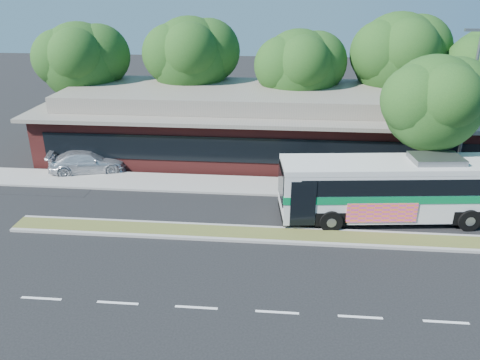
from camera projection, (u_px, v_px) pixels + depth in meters
The scene contains 13 objects.
ground at pixel (279, 243), 21.70m from camera, with size 120.00×120.00×0.00m, color black.
median_strip at pixel (279, 235), 22.22m from camera, with size 26.00×1.10×0.15m, color #4E5926.
sidewalk at pixel (280, 186), 27.55m from camera, with size 44.00×2.60×0.12m, color gray.
parking_lot at pixel (21, 157), 32.37m from camera, with size 14.00×12.00×0.01m, color black.
plaza_building at pixel (282, 122), 32.79m from camera, with size 33.20×11.20×4.45m.
lamp_post at pixel (466, 112), 24.51m from camera, with size 0.93×0.18×9.07m.
tree_bg_a at pixel (87, 60), 34.52m from camera, with size 6.47×5.80×8.63m.
tree_bg_b at pixel (196, 56), 34.67m from camera, with size 6.69×6.00×9.00m.
tree_bg_c at pixel (304, 67), 33.30m from camera, with size 6.24×5.60×8.26m.
tree_bg_d at pixel (404, 55), 33.32m from camera, with size 6.91×6.20×9.37m.
transit_bus at pixel (403, 185), 23.20m from camera, with size 12.28×3.92×3.39m.
sedan at pixel (88, 161), 29.60m from camera, with size 1.95×4.80×1.39m, color silver.
sidewalk_tree at pixel (440, 101), 23.85m from camera, with size 5.50×4.93×7.92m.
Camera 1 is at (-0.10, -18.95, 11.12)m, focal length 35.00 mm.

